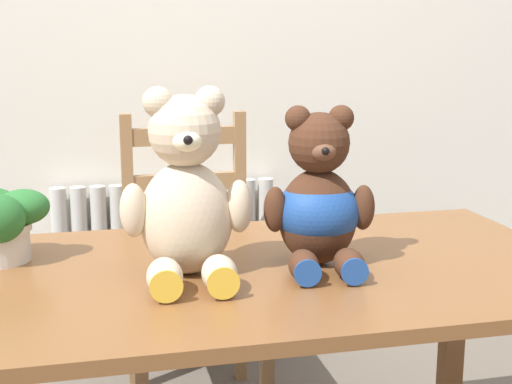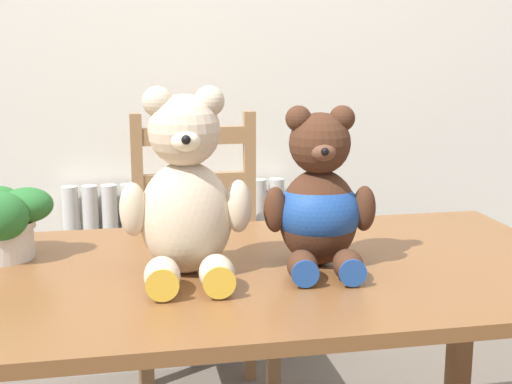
{
  "view_description": "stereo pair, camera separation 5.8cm",
  "coord_description": "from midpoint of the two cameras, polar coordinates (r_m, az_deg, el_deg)",
  "views": [
    {
      "loc": [
        -0.35,
        -1.1,
        1.25
      ],
      "look_at": [
        0.01,
        0.41,
        0.92
      ],
      "focal_mm": 50.0,
      "sensor_mm": 36.0,
      "label": 1
    },
    {
      "loc": [
        -0.29,
        -1.12,
        1.25
      ],
      "look_at": [
        0.01,
        0.41,
        0.92
      ],
      "focal_mm": 50.0,
      "sensor_mm": 36.0,
      "label": 2
    }
  ],
  "objects": [
    {
      "name": "radiator",
      "position": [
        2.79,
        -7.69,
        -7.32
      ],
      "size": [
        0.85,
        0.1,
        0.73
      ],
      "color": "beige",
      "rests_on": "ground_plane"
    },
    {
      "name": "wooden_chair_behind",
      "position": [
        2.43,
        -5.81,
        -6.38
      ],
      "size": [
        0.43,
        0.45,
        1.01
      ],
      "rotation": [
        0.0,
        0.0,
        3.14
      ],
      "color": "#997047",
      "rests_on": "ground_plane"
    },
    {
      "name": "wall_back",
      "position": [
        2.71,
        -6.61,
        13.02
      ],
      "size": [
        8.0,
        0.04,
        2.6
      ],
      "primitive_type": "cube",
      "color": "silver",
      "rests_on": "ground_plane"
    },
    {
      "name": "teddy_bear_left",
      "position": [
        1.55,
        -6.65,
        -0.35
      ],
      "size": [
        0.29,
        0.29,
        0.41
      ],
      "rotation": [
        0.0,
        0.0,
        3.09
      ],
      "color": "beige",
      "rests_on": "dining_table"
    },
    {
      "name": "dining_table",
      "position": [
        1.67,
        -1.32,
        -9.09
      ],
      "size": [
        1.55,
        0.83,
        0.74
      ],
      "color": "brown",
      "rests_on": "ground_plane"
    },
    {
      "name": "teddy_bear_right",
      "position": [
        1.63,
        4.02,
        -0.87
      ],
      "size": [
        0.26,
        0.28,
        0.37
      ],
      "rotation": [
        0.0,
        0.0,
        3.0
      ],
      "color": "#472819",
      "rests_on": "dining_table"
    }
  ]
}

